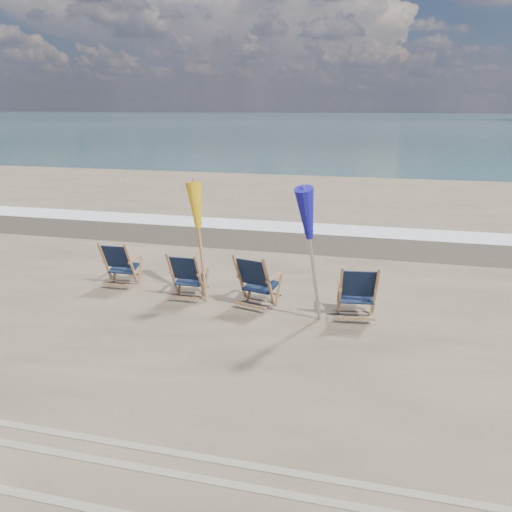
# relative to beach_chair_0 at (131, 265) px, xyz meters

# --- Properties ---
(ocean) EXTENTS (400.00, 400.00, 0.00)m
(ocean) POSITION_rel_beach_chair_0_xyz_m (2.60, 125.74, -0.50)
(ocean) COLOR #315052
(ocean) RESTS_ON ground
(surf_foam) EXTENTS (200.00, 1.40, 0.01)m
(surf_foam) POSITION_rel_beach_chair_0_xyz_m (2.60, 6.04, -0.50)
(surf_foam) COLOR silver
(surf_foam) RESTS_ON ground
(wet_sand_strip) EXTENTS (200.00, 2.60, 0.00)m
(wet_sand_strip) POSITION_rel_beach_chair_0_xyz_m (2.60, 4.54, -0.50)
(wet_sand_strip) COLOR #42362A
(wet_sand_strip) RESTS_ON ground
(tire_tracks) EXTENTS (80.00, 1.30, 0.01)m
(tire_tracks) POSITION_rel_beach_chair_0_xyz_m (2.60, -5.06, -0.49)
(tire_tracks) COLOR gray
(tire_tracks) RESTS_ON ground
(beach_chair_0) EXTENTS (0.66, 0.74, 1.00)m
(beach_chair_0) POSITION_rel_beach_chair_0_xyz_m (0.00, 0.00, 0.00)
(beach_chair_0) COLOR black
(beach_chair_0) RESTS_ON ground
(beach_chair_1) EXTENTS (0.63, 0.70, 0.98)m
(beach_chair_1) POSITION_rel_beach_chair_0_xyz_m (1.58, -0.34, -0.01)
(beach_chair_1) COLOR black
(beach_chair_1) RESTS_ON ground
(beach_chair_2) EXTENTS (0.85, 0.91, 1.06)m
(beach_chair_2) POSITION_rel_beach_chair_0_xyz_m (2.94, -0.50, 0.03)
(beach_chair_2) COLOR black
(beach_chair_2) RESTS_ON ground
(beach_chair_3) EXTENTS (0.76, 0.83, 1.04)m
(beach_chair_3) POSITION_rel_beach_chair_0_xyz_m (4.79, -0.50, 0.02)
(beach_chair_3) COLOR black
(beach_chair_3) RESTS_ON ground
(umbrella_yellow) EXTENTS (0.30, 0.30, 2.23)m
(umbrella_yellow) POSITION_rel_beach_chair_0_xyz_m (1.57, -0.19, 1.20)
(umbrella_yellow) COLOR #9C6F46
(umbrella_yellow) RESTS_ON ground
(umbrella_blue) EXTENTS (0.30, 0.30, 2.46)m
(umbrella_blue) POSITION_rel_beach_chair_0_xyz_m (3.76, -0.91, 1.42)
(umbrella_blue) COLOR #A5A5AD
(umbrella_blue) RESTS_ON ground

